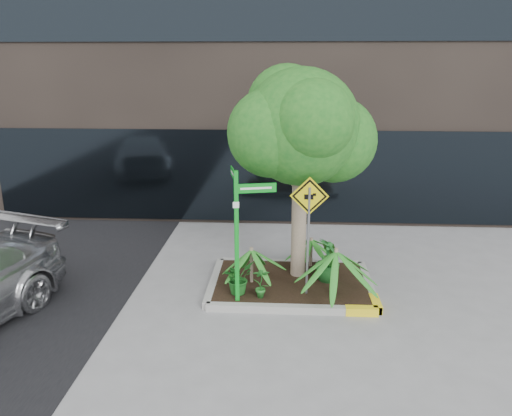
{
  "coord_description": "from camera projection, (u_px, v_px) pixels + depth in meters",
  "views": [
    {
      "loc": [
        0.03,
        -9.19,
        4.51
      ],
      "look_at": [
        -0.52,
        0.2,
        1.73
      ],
      "focal_mm": 35.0,
      "sensor_mm": 36.0,
      "label": 1
    }
  ],
  "objects": [
    {
      "name": "shrub_c",
      "position": [
        261.0,
        282.0,
        9.5
      ],
      "size": [
        0.34,
        0.34,
        0.62
      ],
      "primitive_type": "imported",
      "rotation": [
        0.0,
        0.0,
        3.2
      ],
      "color": "#226F24",
      "rests_on": "planter"
    },
    {
      "name": "tree",
      "position": [
        301.0,
        127.0,
        9.76
      ],
      "size": [
        2.98,
        2.65,
        4.47
      ],
      "color": "gray",
      "rests_on": "ground"
    },
    {
      "name": "palm_back",
      "position": [
        311.0,
        240.0,
        10.88
      ],
      "size": [
        0.74,
        0.74,
        0.82
      ],
      "color": "gray",
      "rests_on": "ground"
    },
    {
      "name": "planter",
      "position": [
        292.0,
        283.0,
        10.3
      ],
      "size": [
        3.35,
        2.36,
        0.15
      ],
      "color": "#9E9E99",
      "rests_on": "ground"
    },
    {
      "name": "palm_left",
      "position": [
        251.0,
        250.0,
        10.06
      ],
      "size": [
        0.85,
        0.85,
        0.94
      ],
      "color": "gray",
      "rests_on": "ground"
    },
    {
      "name": "ground",
      "position": [
        281.0,
        293.0,
        10.08
      ],
      "size": [
        80.0,
        80.0,
        0.0
      ],
      "primitive_type": "plane",
      "color": "gray",
      "rests_on": "ground"
    },
    {
      "name": "palm_front",
      "position": [
        336.0,
        251.0,
        9.36
      ],
      "size": [
        1.12,
        1.12,
        1.24
      ],
      "color": "gray",
      "rests_on": "ground"
    },
    {
      "name": "shrub_b",
      "position": [
        328.0,
        260.0,
        10.21
      ],
      "size": [
        0.55,
        0.55,
        0.89
      ],
      "primitive_type": "imported",
      "rotation": [
        0.0,
        0.0,
        1.68
      ],
      "color": "#1C6023",
      "rests_on": "planter"
    },
    {
      "name": "shrub_a",
      "position": [
        238.0,
        278.0,
        9.68
      ],
      "size": [
        0.8,
        0.8,
        0.64
      ],
      "primitive_type": "imported",
      "rotation": [
        0.0,
        0.0,
        0.96
      ],
      "color": "#1A5D1D",
      "rests_on": "planter"
    },
    {
      "name": "shrub_d",
      "position": [
        331.0,
        256.0,
        10.55
      ],
      "size": [
        0.52,
        0.52,
        0.78
      ],
      "primitive_type": "imported",
      "rotation": [
        0.0,
        0.0,
        4.95
      ],
      "color": "#255819",
      "rests_on": "planter"
    },
    {
      "name": "cattle_sign",
      "position": [
        309.0,
        217.0,
        9.25
      ],
      "size": [
        0.72,
        0.14,
        2.34
      ],
      "rotation": [
        0.0,
        0.0,
        -0.01
      ],
      "color": "slate",
      "rests_on": "ground"
    },
    {
      "name": "street_sign_post",
      "position": [
        239.0,
        224.0,
        9.11
      ],
      "size": [
        0.89,
        0.77,
        2.66
      ],
      "rotation": [
        0.0,
        0.0,
        0.22
      ],
      "color": "#0D9820",
      "rests_on": "ground"
    }
  ]
}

